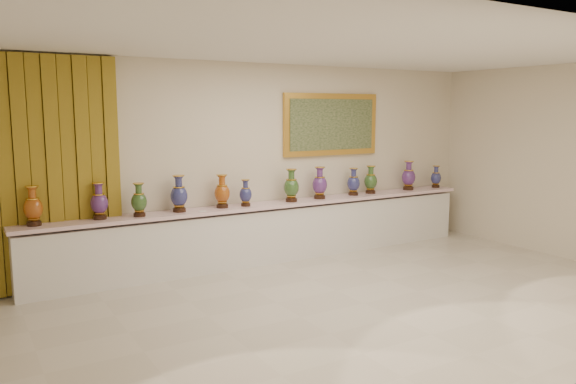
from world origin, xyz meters
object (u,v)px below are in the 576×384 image
at_px(counter, 271,233).
at_px(vase_0, 33,208).
at_px(vase_1, 99,203).
at_px(vase_2, 139,201).

height_order(counter, vase_0, vase_0).
bearing_deg(vase_0, vase_1, 0.79).
bearing_deg(counter, vase_0, 179.98).
bearing_deg(vase_1, counter, -0.27).
relative_size(counter, vase_1, 15.24).
height_order(vase_1, vase_2, vase_1).
xyz_separation_m(counter, vase_1, (-2.53, 0.01, 0.68)).
bearing_deg(vase_2, counter, 1.61).
xyz_separation_m(counter, vase_2, (-2.03, -0.06, 0.66)).
distance_m(counter, vase_0, 3.38).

